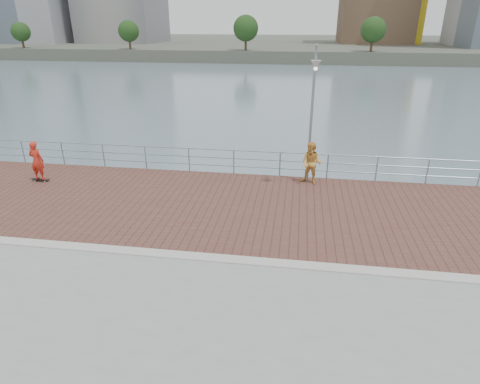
# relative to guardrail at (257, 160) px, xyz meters

# --- Properties ---
(water) EXTENTS (400.00, 400.00, 0.00)m
(water) POSITION_rel_guardrail_xyz_m (-0.00, -7.00, -2.69)
(water) COLOR slate
(water) RESTS_ON ground
(brick_lane) EXTENTS (40.00, 6.80, 0.02)m
(brick_lane) POSITION_rel_guardrail_xyz_m (-0.00, -3.40, -0.68)
(brick_lane) COLOR brown
(brick_lane) RESTS_ON seawall
(curb) EXTENTS (40.00, 0.40, 0.06)m
(curb) POSITION_rel_guardrail_xyz_m (-0.00, -7.00, -0.66)
(curb) COLOR #B7B5AD
(curb) RESTS_ON seawall
(far_shore) EXTENTS (320.00, 95.00, 2.50)m
(far_shore) POSITION_rel_guardrail_xyz_m (-0.00, 115.50, -1.44)
(far_shore) COLOR #4C5142
(far_shore) RESTS_ON ground
(guardrail) EXTENTS (39.06, 0.06, 1.13)m
(guardrail) POSITION_rel_guardrail_xyz_m (0.00, 0.00, 0.00)
(guardrail) COLOR #8C9EA8
(guardrail) RESTS_ON brick_lane
(street_lamp) EXTENTS (0.39, 1.13, 5.33)m
(street_lamp) POSITION_rel_guardrail_xyz_m (2.23, -0.89, 3.09)
(street_lamp) COLOR gray
(street_lamp) RESTS_ON brick_lane
(skateboard) EXTENTS (0.73, 0.20, 0.08)m
(skateboard) POSITION_rel_guardrail_xyz_m (-9.07, -2.16, -0.61)
(skateboard) COLOR black
(skateboard) RESTS_ON brick_lane
(skateboarder) EXTENTS (0.62, 0.41, 1.67)m
(skateboarder) POSITION_rel_guardrail_xyz_m (-9.07, -2.16, 0.25)
(skateboarder) COLOR red
(skateboarder) RESTS_ON skateboard
(bystander) EXTENTS (1.04, 0.93, 1.78)m
(bystander) POSITION_rel_guardrail_xyz_m (2.36, -0.69, 0.22)
(bystander) COLOR gold
(bystander) RESTS_ON brick_lane
(shoreline_trees) EXTENTS (144.54, 5.09, 6.78)m
(shoreline_trees) POSITION_rel_guardrail_xyz_m (11.81, 70.00, 3.70)
(shoreline_trees) COLOR #473323
(shoreline_trees) RESTS_ON far_shore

